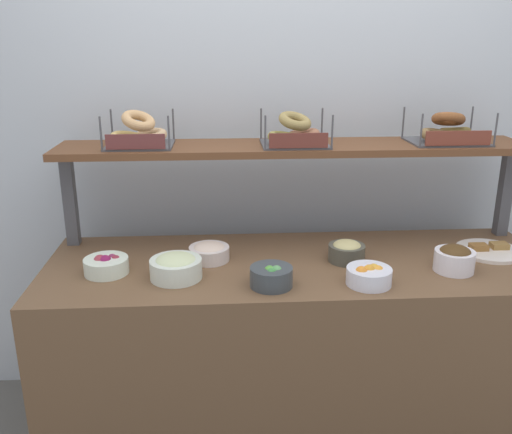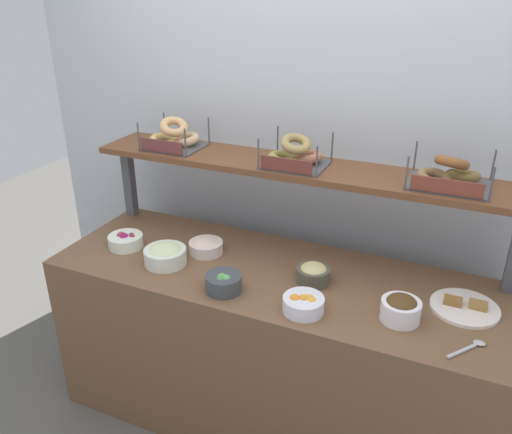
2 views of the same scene
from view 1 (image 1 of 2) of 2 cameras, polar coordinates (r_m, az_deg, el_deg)
back_wall at (r=2.65m, az=3.13°, el=6.95°), size 3.24×0.06×2.40m
deli_counter at (r=2.43m, az=4.36°, el=-13.96°), size 2.04×0.70×0.85m
shelf_riser_left at (r=2.49m, az=-18.74°, el=1.68°), size 0.05×0.05×0.40m
shelf_riser_right at (r=2.72m, az=24.42°, el=2.35°), size 0.05×0.05×0.40m
upper_shelf at (r=2.37m, az=3.95°, el=7.19°), size 2.00×0.32×0.03m
bowl_hummus at (r=2.25m, az=9.38°, el=-3.48°), size 0.15×0.15×0.09m
bowl_veggie_mix at (r=2.00m, az=1.60°, el=-6.14°), size 0.16×0.16×0.08m
bowl_potato_salad at (r=2.24m, az=-4.88°, el=-3.61°), size 0.16×0.16×0.07m
bowl_beet_salad at (r=2.19m, az=-15.27°, el=-4.82°), size 0.17×0.17×0.08m
bowl_chocolate_spread at (r=2.26m, az=19.89°, el=-4.05°), size 0.15×0.15×0.10m
bowl_fruit_salad at (r=2.06m, az=11.64°, el=-5.93°), size 0.17×0.17×0.08m
bowl_scallion_spread at (r=2.09m, az=-8.31°, el=-5.09°), size 0.20×0.20×0.09m
serving_plate_white at (r=2.51m, az=23.00°, el=-3.20°), size 0.27×0.27×0.04m
bagel_basket_plain at (r=2.36m, az=-12.06°, el=8.39°), size 0.28×0.26×0.15m
bagel_basket_everything at (r=2.34m, az=4.03°, el=8.61°), size 0.28×0.25×0.14m
bagel_basket_cinnamon_raisin at (r=2.52m, az=19.18°, el=8.35°), size 0.32×0.25×0.14m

